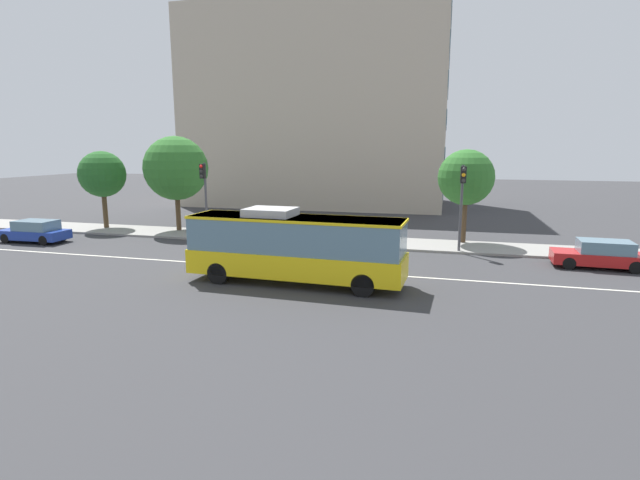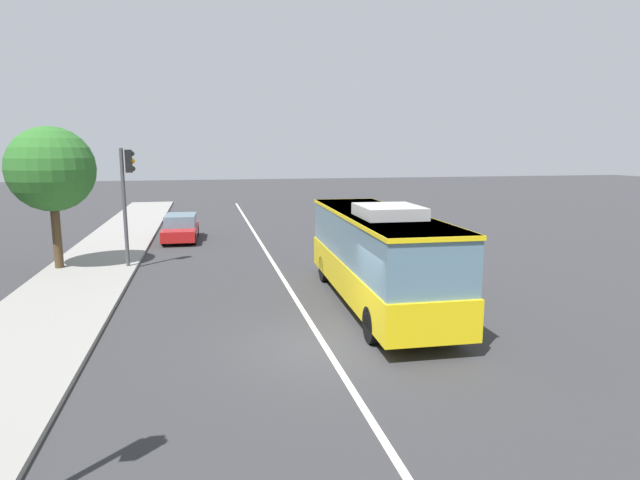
% 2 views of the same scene
% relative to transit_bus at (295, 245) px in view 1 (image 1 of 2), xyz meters
% --- Properties ---
extents(ground_plane, '(160.00, 160.00, 0.00)m').
position_rel_transit_bus_xyz_m(ground_plane, '(-3.36, 2.53, -1.81)').
color(ground_plane, '#333335').
extents(sidewalk_kerb, '(80.00, 3.79, 0.14)m').
position_rel_transit_bus_xyz_m(sidewalk_kerb, '(-3.36, 10.38, -1.74)').
color(sidewalk_kerb, gray).
rests_on(sidewalk_kerb, ground_plane).
extents(lane_centre_line, '(76.00, 0.16, 0.01)m').
position_rel_transit_bus_xyz_m(lane_centre_line, '(-3.36, 2.53, -1.80)').
color(lane_centre_line, silver).
rests_on(lane_centre_line, ground_plane).
extents(transit_bus, '(10.09, 2.87, 3.46)m').
position_rel_transit_bus_xyz_m(transit_bus, '(0.00, 0.00, 0.00)').
color(transit_bus, yellow).
rests_on(transit_bus, ground_plane).
extents(sedan_blue, '(4.54, 1.90, 1.46)m').
position_rel_transit_bus_xyz_m(sedan_blue, '(-19.81, 5.09, -1.09)').
color(sedan_blue, '#1E3899').
rests_on(sedan_blue, ground_plane).
extents(sedan_red, '(4.57, 1.98, 1.46)m').
position_rel_transit_bus_xyz_m(sedan_red, '(14.45, 6.88, -1.09)').
color(sedan_red, '#B21919').
rests_on(sedan_red, ground_plane).
extents(traffic_light_near_corner, '(0.34, 0.62, 5.20)m').
position_rel_transit_bus_xyz_m(traffic_light_near_corner, '(-9.21, 8.81, 1.75)').
color(traffic_light_near_corner, '#47474C').
rests_on(traffic_light_near_corner, ground_plane).
extents(traffic_light_mid_block, '(0.34, 0.62, 5.20)m').
position_rel_transit_bus_xyz_m(traffic_light_mid_block, '(7.41, 8.70, 1.75)').
color(traffic_light_mid_block, '#47474C').
rests_on(traffic_light_mid_block, ground_plane).
extents(street_tree_kerbside_left, '(4.66, 4.66, 7.03)m').
position_rel_transit_bus_xyz_m(street_tree_kerbside_left, '(-12.74, 11.20, 2.88)').
color(street_tree_kerbside_left, '#4C3823').
rests_on(street_tree_kerbside_left, ground_plane).
extents(street_tree_kerbside_centre, '(3.47, 3.47, 5.95)m').
position_rel_transit_bus_xyz_m(street_tree_kerbside_centre, '(-18.81, 10.84, 2.39)').
color(street_tree_kerbside_centre, '#4C3823').
rests_on(street_tree_kerbside_centre, ground_plane).
extents(street_tree_kerbside_right, '(3.53, 3.53, 6.10)m').
position_rel_transit_bus_xyz_m(street_tree_kerbside_right, '(7.67, 11.68, 2.50)').
color(street_tree_kerbside_right, '#4C3823').
rests_on(street_tree_kerbside_right, ground_plane).
extents(office_block_background, '(27.39, 14.15, 20.40)m').
position_rel_transit_bus_xyz_m(office_block_background, '(-7.58, 32.32, 8.39)').
color(office_block_background, '#B7A893').
rests_on(office_block_background, ground_plane).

